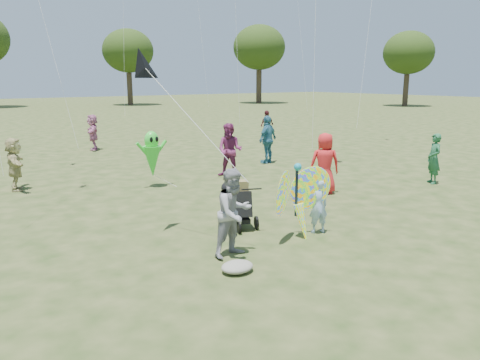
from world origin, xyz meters
name	(u,v)px	position (x,y,z in m)	size (l,w,h in m)	color
ground	(291,244)	(0.00, 0.00, 0.00)	(160.00, 160.00, 0.00)	#51592B
child_girl	(318,206)	(0.96, 0.22, 0.60)	(0.44, 0.29, 1.20)	#9BB9DC
adult_man	(234,213)	(-1.29, 0.20, 0.84)	(0.82, 0.64, 1.68)	gray
grey_bag	(237,267)	(-1.70, -0.47, 0.09)	(0.59, 0.48, 0.19)	gray
crowd_a	(325,163)	(3.69, 2.67, 0.89)	(0.87, 0.56, 1.78)	red
crowd_c	(268,139)	(5.55, 7.53, 0.94)	(1.10, 0.46, 1.88)	teal
crowd_d	(15,164)	(-3.49, 8.38, 0.80)	(1.47, 0.47, 1.59)	tan
crowd_e	(230,150)	(2.83, 6.23, 0.91)	(0.89, 0.69, 1.82)	#742654
crowd_f	(434,159)	(7.48, 1.55, 0.80)	(0.58, 0.38, 1.60)	#225C38
crowd_h	(267,125)	(10.11, 13.13, 0.80)	(0.94, 0.39, 1.60)	#531B22
crowd_j	(93,132)	(1.17, 15.06, 0.83)	(1.54, 0.49, 1.66)	#BB6B94
jogging_stroller	(237,201)	(-0.21, 1.59, 0.61)	(0.78, 1.15, 1.09)	black
butterfly_kite	(299,200)	(0.39, 0.23, 0.81)	(1.74, 0.75, 1.80)	#FF3B28
delta_kite_rig	(146,69)	(-1.99, 2.25, 3.48)	(1.57, 2.30, 2.56)	black
alien_kite	(152,156)	(0.01, 6.36, 0.97)	(1.12, 0.69, 1.74)	#32D733
tree_line	(10,41)	(3.67, 44.99, 6.86)	(91.78, 33.60, 10.79)	#3A2D21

